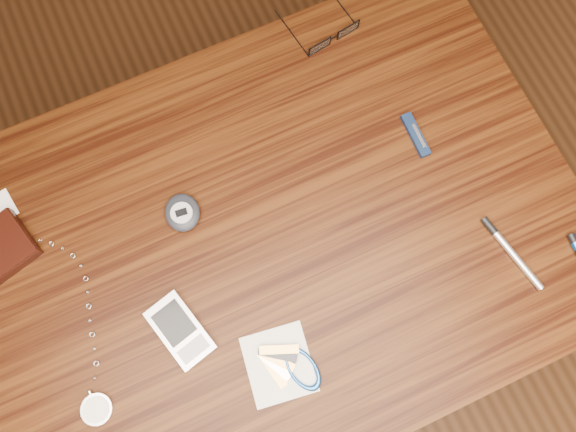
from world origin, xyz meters
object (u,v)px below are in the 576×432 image
at_px(pda_phone, 180,330).
at_px(pedometer, 182,213).
at_px(pocket_knife, 416,135).
at_px(notepad_keys, 290,366).
at_px(silver_pen, 507,247).
at_px(eyeglasses, 332,36).
at_px(pocket_watch, 96,403).
at_px(desk, 268,251).

bearing_deg(pda_phone, pedometer, 67.01).
height_order(pedometer, pocket_knife, pedometer).
height_order(pedometer, notepad_keys, pedometer).
xyz_separation_m(pda_phone, silver_pen, (0.51, -0.09, -0.00)).
xyz_separation_m(eyeglasses, pocket_knife, (0.05, -0.22, -0.01)).
relative_size(pedometer, notepad_keys, 0.58).
relative_size(pocket_watch, silver_pen, 2.22).
relative_size(desk, silver_pen, 7.34).
bearing_deg(pocket_knife, pedometer, 175.04).
height_order(pocket_knife, silver_pen, same).
distance_m(desk, eyeglasses, 0.39).
xyz_separation_m(pocket_knife, silver_pen, (0.04, -0.23, 0.00)).
distance_m(pda_phone, pocket_knife, 0.49).
bearing_deg(eyeglasses, pda_phone, -140.02).
bearing_deg(pocket_watch, pedometer, 43.82).
relative_size(pedometer, silver_pen, 0.51).
relative_size(eyeglasses, pocket_knife, 1.54).
height_order(desk, pocket_knife, pocket_knife).
distance_m(pocket_watch, pedometer, 0.31).
bearing_deg(desk, silver_pen, -26.67).
xyz_separation_m(pocket_watch, pocket_knife, (0.62, 0.18, -0.00)).
bearing_deg(notepad_keys, silver_pen, 3.31).
distance_m(pda_phone, pedometer, 0.18).
bearing_deg(pedometer, silver_pen, -30.62).
distance_m(desk, pocket_watch, 0.36).
bearing_deg(pda_phone, pocket_knife, 15.83).
distance_m(eyeglasses, pocket_knife, 0.23).
xyz_separation_m(desk, pocket_watch, (-0.32, -0.12, 0.11)).
height_order(pda_phone, silver_pen, pda_phone).
height_order(desk, eyeglasses, eyeglasses).
relative_size(eyeglasses, notepad_keys, 1.02).
bearing_deg(notepad_keys, eyeglasses, 58.04).
relative_size(pocket_knife, silver_pen, 0.58).
height_order(notepad_keys, silver_pen, same).
height_order(eyeglasses, pocket_watch, eyeglasses).
bearing_deg(eyeglasses, pedometer, -152.06).
height_order(desk, pda_phone, pda_phone).
xyz_separation_m(pocket_watch, pda_phone, (0.15, 0.04, 0.00)).
xyz_separation_m(eyeglasses, pda_phone, (-0.42, -0.35, -0.00)).
xyz_separation_m(pedometer, silver_pen, (0.44, -0.26, -0.01)).
bearing_deg(pedometer, pocket_watch, -136.18).
height_order(pedometer, silver_pen, pedometer).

